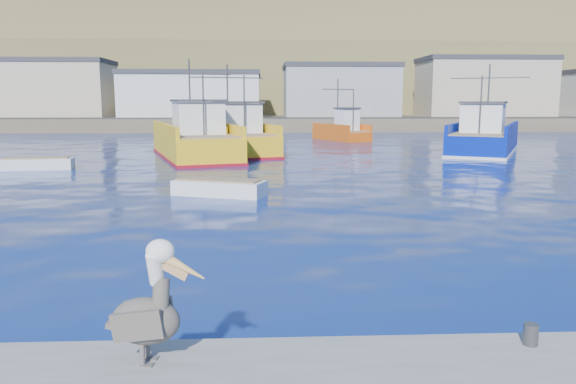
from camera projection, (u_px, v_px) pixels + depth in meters
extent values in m
plane|color=#071459|center=(296.00, 297.00, 10.96)|extent=(260.00, 260.00, 0.00)
cylinder|color=#4C4C4C|center=(531.00, 334.00, 7.64)|extent=(0.20, 0.20, 0.30)
cube|color=brown|center=(266.00, 121.00, 81.82)|extent=(160.00, 30.00, 1.60)
cube|color=brown|center=(265.00, 89.00, 106.62)|extent=(180.00, 40.00, 14.00)
cube|color=brown|center=(264.00, 68.00, 125.53)|extent=(200.00, 40.00, 24.00)
cube|color=#2D2D2D|center=(267.00, 118.00, 70.84)|extent=(150.00, 5.00, 0.10)
cube|color=tan|center=(57.00, 91.00, 74.92)|extent=(14.00, 9.00, 7.00)
cube|color=#333338|center=(55.00, 62.00, 74.31)|extent=(14.28, 9.18, 0.60)
cube|color=silver|center=(193.00, 97.00, 75.86)|extent=(18.00, 11.00, 5.50)
cube|color=#333338|center=(192.00, 74.00, 75.37)|extent=(18.36, 11.22, 0.60)
cube|color=gray|center=(340.00, 93.00, 76.69)|extent=(15.00, 10.00, 6.50)
cube|color=#333338|center=(340.00, 66.00, 76.12)|extent=(15.30, 10.20, 0.60)
cube|color=tan|center=(483.00, 89.00, 77.52)|extent=(17.00, 9.00, 7.50)
cube|color=#333338|center=(485.00, 59.00, 76.87)|extent=(17.34, 9.18, 0.60)
cube|color=yellow|center=(194.00, 145.00, 37.97)|extent=(7.44, 13.00, 1.60)
cube|color=yellow|center=(222.00, 128.00, 38.41)|extent=(3.66, 11.67, 0.70)
cube|color=yellow|center=(165.00, 129.00, 37.16)|extent=(3.66, 11.67, 0.70)
cube|color=maroon|center=(194.00, 156.00, 38.09)|extent=(7.59, 13.26, 0.25)
cube|color=#8C7251|center=(194.00, 133.00, 37.83)|extent=(6.99, 12.43, 0.10)
cube|color=white|center=(198.00, 118.00, 35.94)|extent=(3.64, 3.77, 2.00)
cube|color=#333338|center=(198.00, 101.00, 35.76)|extent=(3.94, 4.19, 0.15)
cylinder|color=#4C4C4C|center=(190.00, 96.00, 38.59)|extent=(0.15, 0.15, 5.00)
cylinder|color=#4C4C4C|center=(203.00, 104.00, 34.06)|extent=(0.12, 0.12, 4.00)
cylinder|color=#4C4C4C|center=(189.00, 74.00, 38.35)|extent=(5.55, 1.71, 0.08)
cube|color=yellow|center=(232.00, 143.00, 41.18)|extent=(7.19, 12.07, 1.48)
cube|color=yellow|center=(256.00, 127.00, 41.64)|extent=(3.59, 10.74, 0.70)
cube|color=yellow|center=(207.00, 128.00, 40.38)|extent=(3.59, 10.74, 0.70)
cube|color=maroon|center=(232.00, 152.00, 41.29)|extent=(7.33, 12.31, 0.25)
cube|color=#8C7251|center=(232.00, 132.00, 41.06)|extent=(6.75, 11.54, 0.10)
cube|color=white|center=(238.00, 118.00, 39.30)|extent=(3.49, 3.55, 2.00)
cube|color=#333338|center=(238.00, 102.00, 39.12)|extent=(3.78, 3.94, 0.15)
cylinder|color=#4C4C4C|center=(227.00, 98.00, 41.72)|extent=(0.15, 0.15, 5.00)
cylinder|color=#4C4C4C|center=(244.00, 105.00, 37.57)|extent=(0.13, 0.13, 4.00)
cylinder|color=#4C4C4C|center=(227.00, 78.00, 41.48)|extent=(5.29, 1.73, 0.08)
cube|color=#011891|center=(484.00, 142.00, 41.58)|extent=(8.81, 11.90, 1.48)
cube|color=#011891|center=(512.00, 128.00, 40.62)|extent=(5.40, 9.96, 0.70)
cube|color=#011891|center=(459.00, 127.00, 42.19)|extent=(5.40, 9.96, 0.70)
cube|color=silver|center=(484.00, 152.00, 41.69)|extent=(8.99, 12.14, 0.25)
cube|color=#8C7251|center=(485.00, 132.00, 41.45)|extent=(8.32, 11.35, 0.10)
cube|color=white|center=(483.00, 118.00, 39.76)|extent=(3.79, 3.81, 2.00)
cube|color=#333338|center=(484.00, 102.00, 39.59)|extent=(4.12, 4.20, 0.15)
cylinder|color=#4C4C4C|center=(488.00, 98.00, 42.08)|extent=(0.16, 0.16, 5.00)
cylinder|color=#4C4C4C|center=(481.00, 105.00, 38.10)|extent=(0.14, 0.14, 4.00)
cylinder|color=#4C4C4C|center=(489.00, 78.00, 41.83)|extent=(4.96, 2.66, 0.08)
cube|color=#D6530F|center=(341.00, 136.00, 54.58)|extent=(5.17, 7.29, 0.89)
cube|color=#D6530F|center=(352.00, 127.00, 55.00)|extent=(2.91, 6.17, 0.70)
cube|color=#D6530F|center=(330.00, 128.00, 53.91)|extent=(2.91, 6.17, 0.70)
cube|color=#8C7251|center=(341.00, 130.00, 54.50)|extent=(4.87, 6.96, 0.10)
cube|color=white|center=(347.00, 120.00, 53.43)|extent=(2.34, 2.30, 2.00)
cube|color=#333338|center=(347.00, 108.00, 53.26)|extent=(2.54, 2.54, 0.15)
cylinder|color=#4C4C4C|center=(338.00, 105.00, 54.71)|extent=(0.16, 0.16, 5.00)
cylinder|color=#4C4C4C|center=(353.00, 110.00, 52.39)|extent=(0.13, 0.13, 4.00)
cylinder|color=#4C4C4C|center=(338.00, 89.00, 54.47)|extent=(3.30, 1.56, 0.08)
cube|color=silver|center=(38.00, 165.00, 31.32)|extent=(3.91, 1.82, 0.75)
cube|color=#8C7251|center=(37.00, 158.00, 31.25)|extent=(3.50, 1.49, 0.08)
cube|color=silver|center=(219.00, 190.00, 22.70)|extent=(3.94, 2.50, 0.74)
cube|color=#8C7251|center=(219.00, 180.00, 22.64)|extent=(3.50, 2.11, 0.07)
cylinder|color=#595451|center=(142.00, 354.00, 7.04)|extent=(0.08, 0.08, 0.30)
cube|color=#595451|center=(147.00, 365.00, 7.06)|extent=(0.17, 0.14, 0.02)
cylinder|color=#595451|center=(147.00, 347.00, 7.23)|extent=(0.08, 0.08, 0.30)
cube|color=#595451|center=(152.00, 358.00, 7.25)|extent=(0.17, 0.14, 0.02)
ellipsoid|color=#38332D|center=(146.00, 321.00, 7.07)|extent=(0.94, 0.63, 0.61)
cube|color=#38332D|center=(137.00, 326.00, 6.84)|extent=(0.68, 0.16, 0.44)
cube|color=#38332D|center=(150.00, 312.00, 7.30)|extent=(0.68, 0.16, 0.44)
cube|color=#38332D|center=(116.00, 325.00, 7.11)|extent=(0.25, 0.19, 0.13)
cylinder|color=#38332D|center=(161.00, 296.00, 7.00)|extent=(0.25, 0.34, 0.48)
cylinder|color=white|center=(155.00, 268.00, 6.95)|extent=(0.23, 0.33, 0.45)
ellipsoid|color=white|center=(160.00, 251.00, 6.91)|extent=(0.39, 0.32, 0.30)
cone|color=gold|center=(183.00, 267.00, 6.91)|extent=(0.62, 0.23, 0.42)
cube|color=tan|center=(174.00, 270.00, 6.93)|extent=(0.37, 0.10, 0.27)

